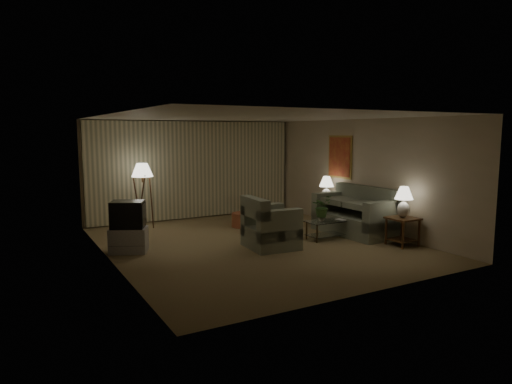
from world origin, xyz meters
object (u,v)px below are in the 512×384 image
at_px(coffee_table, 327,227).
at_px(tv_cabinet, 129,240).
at_px(armchair, 271,228).
at_px(vase, 322,218).
at_px(side_table_near, 403,226).
at_px(sofa, 354,215).
at_px(table_lamp_near, 404,199).
at_px(ottoman, 242,220).
at_px(side_table_far, 326,209).
at_px(crt_tv, 128,215).
at_px(floor_lamp, 143,194).
at_px(table_lamp_far, 326,187).

height_order(coffee_table, tv_cabinet, tv_cabinet).
height_order(armchair, vase, armchair).
bearing_deg(side_table_near, coffee_table, 129.57).
xyz_separation_m(sofa, table_lamp_near, (0.15, -1.35, 0.55)).
distance_m(armchair, ottoman, 2.20).
relative_size(side_table_far, table_lamp_near, 0.91).
height_order(armchair, tv_cabinet, armchair).
bearing_deg(crt_tv, floor_lamp, 92.62).
bearing_deg(tv_cabinet, crt_tv, 0.00).
relative_size(sofa, armchair, 1.79).
bearing_deg(vase, sofa, 5.53).
distance_m(armchair, table_lamp_far, 2.93).
xyz_separation_m(table_lamp_near, crt_tv, (-5.20, 2.26, -0.22)).
relative_size(sofa, tv_cabinet, 2.43).
relative_size(armchair, floor_lamp, 0.70).
relative_size(table_lamp_far, coffee_table, 0.67).
relative_size(table_lamp_far, vase, 4.55).
distance_m(side_table_far, table_lamp_far, 0.58).
bearing_deg(table_lamp_far, side_table_far, 7.13).
xyz_separation_m(sofa, table_lamp_far, (0.15, 1.25, 0.54)).
bearing_deg(table_lamp_near, table_lamp_far, 90.00).
bearing_deg(floor_lamp, table_lamp_near, -45.75).
distance_m(tv_cabinet, vase, 4.15).
bearing_deg(table_lamp_far, vase, -131.23).
bearing_deg(crt_tv, table_lamp_far, 29.15).
xyz_separation_m(side_table_near, tv_cabinet, (-5.20, 2.26, -0.17)).
bearing_deg(ottoman, sofa, -46.14).
distance_m(table_lamp_near, floor_lamp, 6.16).
height_order(sofa, side_table_near, sofa).
height_order(floor_lamp, ottoman, floor_lamp).
bearing_deg(side_table_far, floor_lamp, 157.15).
relative_size(crt_tv, floor_lamp, 0.47).
height_order(armchair, floor_lamp, floor_lamp).
relative_size(sofa, coffee_table, 2.11).
xyz_separation_m(side_table_far, crt_tv, (-5.20, -0.34, 0.36)).
xyz_separation_m(coffee_table, crt_tv, (-4.17, 1.01, 0.49)).
height_order(sofa, table_lamp_near, table_lamp_near).
bearing_deg(tv_cabinet, side_table_near, 1.92).
bearing_deg(vase, ottoman, 112.96).
relative_size(side_table_far, table_lamp_far, 0.92).
relative_size(table_lamp_near, vase, 4.59).
distance_m(sofa, tv_cabinet, 5.14).
bearing_deg(table_lamp_far, coffee_table, -127.42).
bearing_deg(coffee_table, tv_cabinet, 166.34).
xyz_separation_m(side_table_near, floor_lamp, (-4.30, 4.41, 0.44)).
xyz_separation_m(armchair, table_lamp_near, (2.52, -1.21, 0.57)).
height_order(table_lamp_near, ottoman, table_lamp_near).
height_order(table_lamp_far, floor_lamp, floor_lamp).
distance_m(armchair, crt_tv, 2.90).
bearing_deg(vase, coffee_table, 0.00).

